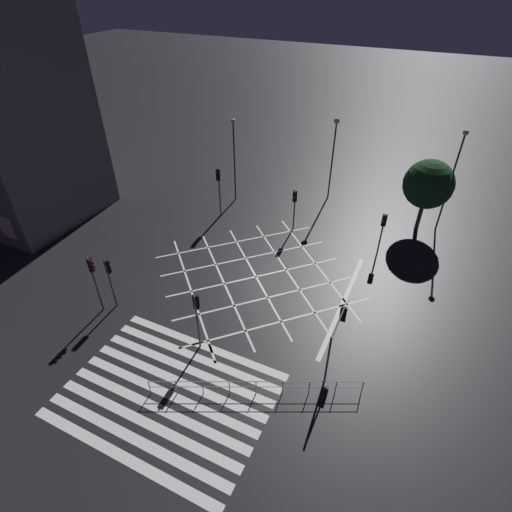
# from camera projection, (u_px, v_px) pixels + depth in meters

# --- Properties ---
(ground_plane) EXTENTS (200.00, 200.00, 0.00)m
(ground_plane) POSITION_uv_depth(u_px,v_px,m) (256.00, 277.00, 28.62)
(ground_plane) COLOR black
(road_markings) EXTENTS (15.93, 22.53, 0.01)m
(road_markings) POSITION_uv_depth(u_px,v_px,m) (206.00, 351.00, 23.13)
(road_markings) COLOR silver
(road_markings) RESTS_ON ground_plane
(traffic_light_nw_cross) EXTENTS (0.36, 0.39, 4.38)m
(traffic_light_nw_cross) POSITION_uv_depth(u_px,v_px,m) (218.00, 184.00, 33.70)
(traffic_light_nw_cross) COLOR #424244
(traffic_light_nw_cross) RESTS_ON ground_plane
(traffic_light_sw_cross) EXTENTS (0.36, 0.39, 3.67)m
(traffic_light_sw_cross) POSITION_uv_depth(u_px,v_px,m) (109.00, 273.00, 24.73)
(traffic_light_sw_cross) COLOR #424244
(traffic_light_sw_cross) RESTS_ON ground_plane
(traffic_light_median_south) EXTENTS (0.36, 0.39, 3.95)m
(traffic_light_median_south) POSITION_uv_depth(u_px,v_px,m) (197.00, 310.00, 21.83)
(traffic_light_median_south) COLOR #424244
(traffic_light_median_south) RESTS_ON ground_plane
(traffic_light_ne_cross) EXTENTS (0.36, 0.39, 3.45)m
(traffic_light_ne_cross) POSITION_uv_depth(u_px,v_px,m) (383.00, 226.00, 29.47)
(traffic_light_ne_cross) COLOR #424244
(traffic_light_ne_cross) RESTS_ON ground_plane
(traffic_light_se_cross) EXTENTS (0.36, 2.66, 3.55)m
(traffic_light_se_cross) POSITION_uv_depth(u_px,v_px,m) (337.00, 330.00, 20.92)
(traffic_light_se_cross) COLOR #424244
(traffic_light_se_cross) RESTS_ON ground_plane
(traffic_light_median_north) EXTENTS (0.36, 0.39, 3.64)m
(traffic_light_median_north) POSITION_uv_depth(u_px,v_px,m) (294.00, 202.00, 32.11)
(traffic_light_median_north) COLOR #424244
(traffic_light_median_north) RESTS_ON ground_plane
(traffic_light_sw_main) EXTENTS (0.39, 0.36, 4.16)m
(traffic_light_sw_main) POSITION_uv_depth(u_px,v_px,m) (94.00, 274.00, 24.14)
(traffic_light_sw_main) COLOR #424244
(traffic_light_sw_main) RESTS_ON ground_plane
(street_lamp_east) EXTENTS (0.42, 0.42, 7.62)m
(street_lamp_east) POSITION_uv_depth(u_px,v_px,m) (234.00, 150.00, 35.06)
(street_lamp_east) COLOR #424244
(street_lamp_east) RESTS_ON ground_plane
(street_lamp_west) EXTENTS (0.51, 0.51, 7.57)m
(street_lamp_west) POSITION_uv_depth(u_px,v_px,m) (334.00, 143.00, 35.07)
(street_lamp_west) COLOR #424244
(street_lamp_west) RESTS_ON ground_plane
(street_lamp_far) EXTENTS (0.42, 0.42, 8.47)m
(street_lamp_far) POSITION_uv_depth(u_px,v_px,m) (454.00, 170.00, 30.52)
(street_lamp_far) COLOR #424244
(street_lamp_far) RESTS_ON ground_plane
(street_tree_near) EXTENTS (3.90, 3.90, 6.09)m
(street_tree_near) POSITION_uv_depth(u_px,v_px,m) (428.00, 184.00, 31.33)
(street_tree_near) COLOR brown
(street_tree_near) RESTS_ON ground_plane
(pedestrian_railing) EXTENTS (9.96, 4.77, 1.05)m
(pedestrian_railing) POSITION_uv_depth(u_px,v_px,m) (256.00, 386.00, 20.46)
(pedestrian_railing) COLOR #9EA0A5
(pedestrian_railing) RESTS_ON ground_plane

